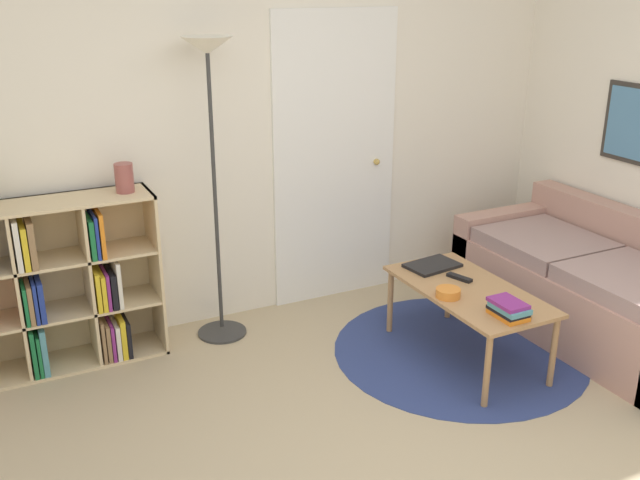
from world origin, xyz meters
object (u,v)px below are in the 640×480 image
(bowl, at_px, (448,293))
(vase_on_shelf, at_px, (124,178))
(coffee_table, at_px, (468,296))
(laptop, at_px, (432,265))
(floor_lamp, at_px, (210,101))
(bookshelf, at_px, (41,291))
(couch, at_px, (599,289))

(bowl, height_order, vase_on_shelf, vase_on_shelf)
(coffee_table, distance_m, laptop, 0.38)
(coffee_table, xyz_separation_m, bowl, (-0.18, -0.04, 0.07))
(floor_lamp, height_order, bowl, floor_lamp)
(bookshelf, height_order, coffee_table, bookshelf)
(couch, height_order, laptop, couch)
(bookshelf, height_order, laptop, bookshelf)
(bookshelf, height_order, floor_lamp, floor_lamp)
(bookshelf, distance_m, coffee_table, 2.47)
(vase_on_shelf, bearing_deg, laptop, -19.83)
(couch, bearing_deg, bowl, 177.75)
(floor_lamp, relative_size, vase_on_shelf, 11.01)
(couch, bearing_deg, laptop, 154.94)
(laptop, xyz_separation_m, vase_on_shelf, (-1.73, 0.63, 0.63))
(coffee_table, height_order, bowl, bowl)
(vase_on_shelf, bearing_deg, bowl, -33.81)
(bowl, bearing_deg, laptop, 66.43)
(bookshelf, distance_m, laptop, 2.34)
(couch, relative_size, coffee_table, 1.74)
(laptop, height_order, vase_on_shelf, vase_on_shelf)
(coffee_table, bearing_deg, floor_lamp, 142.15)
(floor_lamp, distance_m, bowl, 1.76)
(bowl, bearing_deg, floor_lamp, 136.40)
(floor_lamp, distance_m, coffee_table, 1.89)
(couch, distance_m, coffee_table, 1.00)
(floor_lamp, xyz_separation_m, vase_on_shelf, (-0.52, 0.05, -0.41))
(couch, distance_m, vase_on_shelf, 3.04)
(laptop, bearing_deg, vase_on_shelf, 160.17)
(couch, xyz_separation_m, coffee_table, (-0.99, 0.09, 0.12))
(floor_lamp, bearing_deg, coffee_table, -37.85)
(couch, xyz_separation_m, laptop, (-0.98, 0.46, 0.18))
(floor_lamp, height_order, laptop, floor_lamp)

